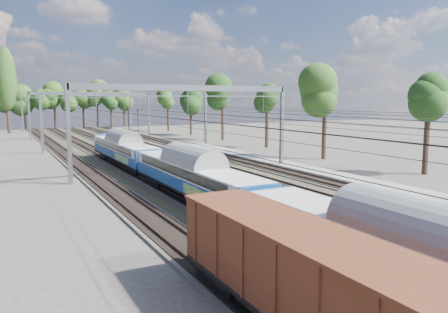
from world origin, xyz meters
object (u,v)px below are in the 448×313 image
emu_train (195,171)px  signal_near (129,121)px  signal_far (138,118)px  freight_boxcar (310,280)px  worker (117,134)px

emu_train → signal_near: signal_near is taller
signal_near → signal_far: signal_near is taller
freight_boxcar → signal_near: size_ratio=2.05×
emu_train → freight_boxcar: (-4.50, -18.82, -0.29)m
emu_train → signal_far: signal_far is taller
emu_train → signal_near: size_ratio=9.04×
emu_train → worker: size_ratio=31.51×
freight_boxcar → worker: 75.52m
emu_train → signal_near: 40.98m
worker → signal_far: signal_far is taller
worker → signal_far: bearing=-27.2°
worker → emu_train: bearing=174.2°
signal_near → signal_far: bearing=71.9°
freight_boxcar → signal_far: bearing=76.6°
freight_boxcar → signal_near: 60.29m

